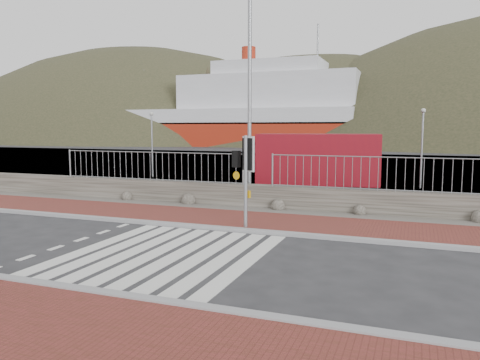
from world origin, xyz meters
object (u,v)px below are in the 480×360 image
at_px(ferry, 234,115).
at_px(shipping_container, 318,159).
at_px(streetlight, 253,81).
at_px(traffic_signal_far, 245,162).

relative_size(ferry, shipping_container, 7.48).
bearing_deg(streetlight, traffic_signal_far, -80.57).
relative_size(traffic_signal_far, shipping_container, 0.43).
distance_m(ferry, shipping_container, 57.67).
distance_m(traffic_signal_far, shipping_container, 12.82).
distance_m(traffic_signal_far, streetlight, 5.71).
relative_size(ferry, traffic_signal_far, 17.28).
bearing_deg(ferry, traffic_signal_far, -68.44).
bearing_deg(streetlight, ferry, 105.39).
xyz_separation_m(traffic_signal_far, shipping_container, (-0.27, 12.80, -0.70)).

